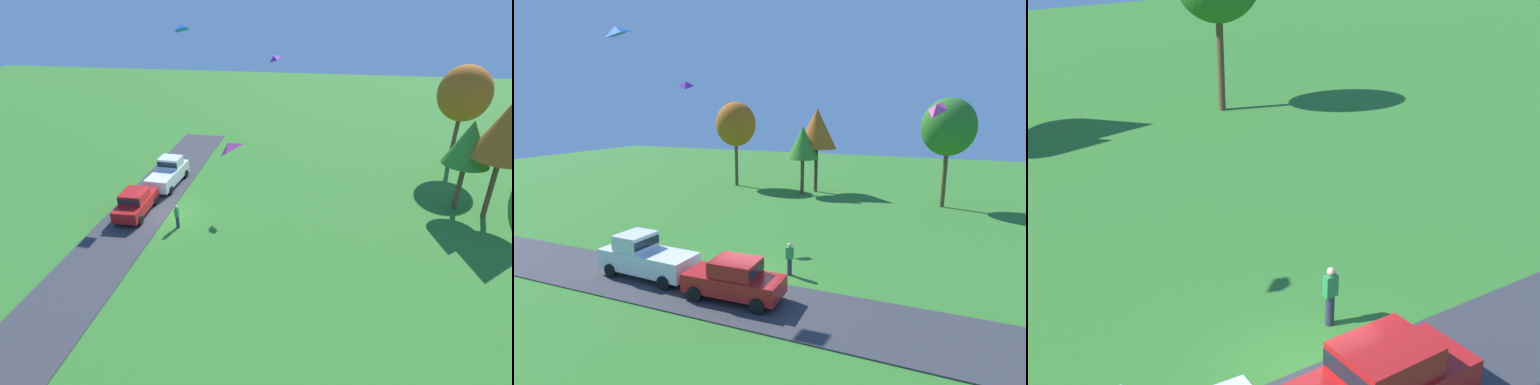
{
  "view_description": "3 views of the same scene",
  "coord_description": "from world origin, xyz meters",
  "views": [
    {
      "loc": [
        24.18,
        10.38,
        14.45
      ],
      "look_at": [
        0.02,
        6.59,
        2.27
      ],
      "focal_mm": 28.0,
      "sensor_mm": 36.0,
      "label": 1
    },
    {
      "loc": [
        8.28,
        -16.68,
        8.26
      ],
      "look_at": [
        -0.43,
        3.81,
        3.7
      ],
      "focal_mm": 28.0,
      "sensor_mm": 36.0,
      "label": 2
    },
    {
      "loc": [
        -8.07,
        -11.39,
        10.66
      ],
      "look_at": [
        2.67,
        5.14,
        2.24
      ],
      "focal_mm": 50.0,
      "sensor_mm": 36.0,
      "label": 3
    }
  ],
  "objects": [
    {
      "name": "ground_plane",
      "position": [
        0.0,
        0.0,
        0.0
      ],
      "size": [
        120.0,
        120.0,
        0.0
      ],
      "primitive_type": "plane",
      "color": "#337528"
    },
    {
      "name": "car_sedan_far_end",
      "position": [
        0.4,
        -2.15,
        1.04
      ],
      "size": [
        4.44,
        2.03,
        1.84
      ],
      "color": "red",
      "rests_on": "ground"
    },
    {
      "name": "person_beside_suv",
      "position": [
        1.68,
        1.4,
        0.88
      ],
      "size": [
        0.36,
        0.24,
        1.71
      ],
      "color": "#2D334C",
      "rests_on": "ground"
    }
  ]
}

